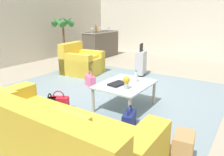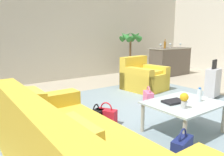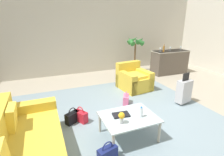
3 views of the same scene
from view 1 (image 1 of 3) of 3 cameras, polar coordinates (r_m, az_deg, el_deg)
name	(u,v)px [view 1 (image 1 of 3)]	position (r m, az deg, el deg)	size (l,w,h in m)	color
ground_plane	(114,95)	(4.45, 0.40, -4.45)	(12.00, 12.00, 0.00)	#A89E89
wall_right	(189,14)	(8.83, 19.52, 15.42)	(0.12, 8.00, 3.10)	beige
area_rug	(87,102)	(4.12, -6.58, -6.31)	(5.20, 4.40, 0.01)	gray
couch	(46,143)	(2.48, -16.87, -15.93)	(1.00, 2.24, 0.86)	gold
armchair	(81,63)	(6.03, -8.21, 3.93)	(0.96, 1.03, 0.82)	gold
coffee_table	(125,86)	(3.75, 3.44, -2.21)	(1.00, 0.79, 0.44)	silver
water_bottle	(136,76)	(3.83, 6.28, 0.41)	(0.06, 0.06, 0.20)	silver
coffee_table_book	(117,84)	(3.67, 1.43, -1.50)	(0.31, 0.20, 0.03)	black
flower_vase	(126,81)	(3.44, 3.78, -0.88)	(0.11, 0.11, 0.21)	#B2B7BC
bar_console	(101,44)	(8.26, -2.87, 8.89)	(1.51, 0.63, 0.94)	brown
wine_glass_leftmost	(92,29)	(7.80, -5.24, 12.55)	(0.08, 0.08, 0.15)	silver
wine_glass_left_of_centre	(100,28)	(8.22, -3.11, 12.80)	(0.08, 0.08, 0.15)	silver
wine_glass_right_of_centre	(109,28)	(8.62, -0.85, 13.00)	(0.08, 0.08, 0.15)	silver
wine_bottle_amber	(96,29)	(7.77, -4.24, 12.62)	(0.07, 0.07, 0.30)	brown
suitcase_silver	(141,62)	(5.78, 7.52, 4.09)	(0.44, 0.29, 0.85)	#B7B7BC
handbag_red	(59,103)	(3.84, -13.64, -6.42)	(0.28, 0.35, 0.36)	red
handbag_navy	(129,120)	(3.20, 4.50, -10.83)	(0.35, 0.22, 0.36)	navy
handbag_black	(50,107)	(3.74, -15.83, -7.18)	(0.35, 0.29, 0.36)	black
handbag_pink	(90,81)	(4.97, -5.70, -0.67)	(0.28, 0.35, 0.36)	pink
backpack_tan	(182,151)	(2.55, 17.76, -17.81)	(0.33, 0.29, 0.40)	tan
potted_palm	(64,40)	(7.65, -12.47, 9.57)	(0.64, 0.64, 1.53)	#BCB299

